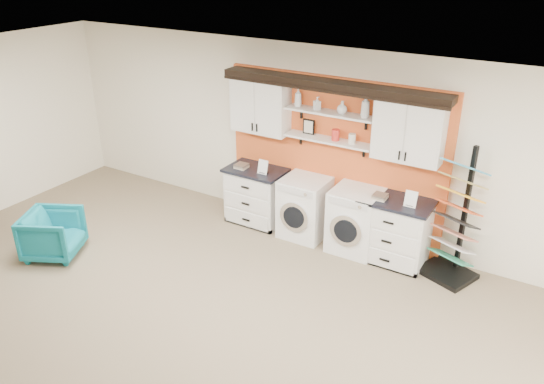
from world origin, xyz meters
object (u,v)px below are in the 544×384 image
Objects in this scene: sample_rack at (454,238)px; dryer at (355,220)px; base_cabinet_left at (257,195)px; base_cabinet_right at (394,230)px; washer at (305,207)px; armchair at (53,234)px.

dryer is at bearing -157.45° from sample_rack.
base_cabinet_right is at bearing -0.00° from base_cabinet_left.
base_cabinet_left is 0.51× the size of sample_rack.
base_cabinet_right is 0.79m from sample_rack.
washer is (0.87, -0.00, 0.01)m from base_cabinet_left.
washer reaches higher than armchair.
dryer is at bearing -0.12° from base_cabinet_left.
sample_rack is (3.04, 0.04, 0.11)m from base_cabinet_left.
base_cabinet_right is 0.53× the size of sample_rack.
base_cabinet_right is at bearing -87.46° from armchair.
sample_rack is (2.18, 0.04, 0.10)m from washer.
dryer is at bearing -83.70° from armchair.
base_cabinet_right is 1.04× the size of washer.
washer is at bearing -179.86° from base_cabinet_right.
dryer is 1.29× the size of armchair.
base_cabinet_left is at bearing 179.78° from washer.
sample_rack is 2.48× the size of armchair.
sample_rack is (0.78, 0.04, 0.09)m from base_cabinet_right.
base_cabinet_left is 3.04m from armchair.
washer is 1.27× the size of armchair.
dryer is at bearing -0.00° from washer.
armchair is (-1.91, -2.36, -0.12)m from base_cabinet_left.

